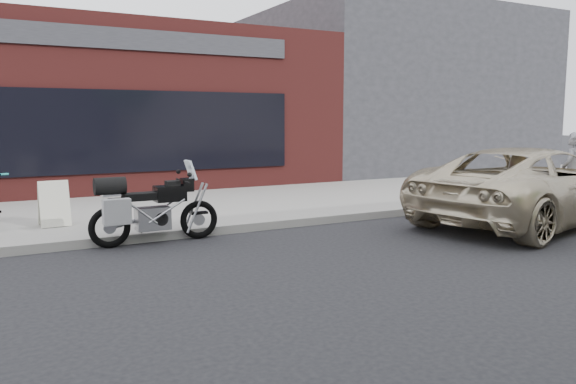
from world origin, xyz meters
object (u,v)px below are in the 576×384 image
at_px(pedestrian, 572,173).
at_px(sandwich_sign, 54,203).
at_px(motorcycle, 147,209).
at_px(minivan, 531,186).

relative_size(pedestrian, sandwich_sign, 2.21).
distance_m(motorcycle, minivan, 7.11).
height_order(minivan, sandwich_sign, minivan).
bearing_deg(minivan, sandwich_sign, 56.90).
bearing_deg(motorcycle, minivan, -14.23).
distance_m(minivan, sandwich_sign, 8.77).
xyz_separation_m(minivan, sandwich_sign, (-8.13, 3.27, -0.19)).
bearing_deg(pedestrian, motorcycle, -26.87).
distance_m(motorcycle, sandwich_sign, 2.00).
distance_m(motorcycle, pedestrian, 8.74).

